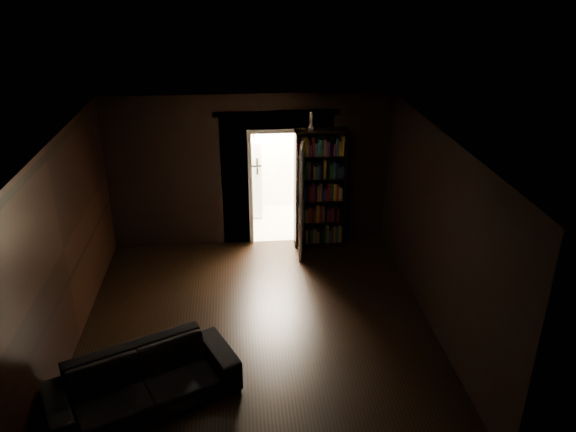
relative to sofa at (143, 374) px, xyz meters
name	(u,v)px	position (x,y,z in m)	size (l,w,h in m)	color
ground	(258,328)	(1.40, 1.36, -0.42)	(5.50, 5.50, 0.00)	black
room_walls	(251,192)	(1.39, 2.43, 1.26)	(5.02, 5.61, 2.84)	black
kitchen_alcove	(273,161)	(1.90, 5.23, 0.79)	(2.20, 1.80, 2.60)	beige
sofa	(143,374)	(0.00, 0.00, 0.00)	(2.19, 0.95, 0.84)	black
bookshelf	(320,189)	(2.65, 3.91, 0.68)	(0.90, 0.32, 2.20)	black
refrigerator	(243,176)	(1.30, 5.47, 0.40)	(0.74, 0.68, 1.65)	white
door	(302,199)	(2.30, 3.67, 0.60)	(0.85, 0.05, 2.05)	silver
figurine	(311,120)	(2.48, 3.95, 1.93)	(0.10, 0.10, 0.30)	white
bottles	(241,131)	(1.28, 5.39, 1.37)	(0.70, 0.09, 0.28)	black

